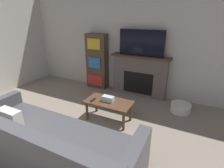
# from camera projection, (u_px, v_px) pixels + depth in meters

# --- Properties ---
(wall_back) EXTENTS (6.87, 0.06, 2.70)m
(wall_back) POSITION_uv_depth(u_px,v_px,m) (132.00, 40.00, 4.29)
(wall_back) COLOR beige
(wall_back) RESTS_ON ground_plane
(fireplace) EXTENTS (1.45, 0.28, 1.03)m
(fireplace) POSITION_uv_depth(u_px,v_px,m) (139.00, 76.00, 4.36)
(fireplace) COLOR #605651
(fireplace) RESTS_ON ground_plane
(tv) EXTENTS (1.08, 0.03, 0.60)m
(tv) POSITION_uv_depth(u_px,v_px,m) (141.00, 43.00, 4.05)
(tv) COLOR black
(tv) RESTS_ON fireplace
(couch) EXTENTS (2.53, 0.98, 0.83)m
(couch) POSITION_uv_depth(u_px,v_px,m) (46.00, 147.00, 2.34)
(couch) COLOR #4C4C51
(couch) RESTS_ON ground_plane
(coffee_table) EXTENTS (0.89, 0.47, 0.41)m
(coffee_table) POSITION_uv_depth(u_px,v_px,m) (109.00, 104.00, 3.32)
(coffee_table) COLOR brown
(coffee_table) RESTS_ON ground_plane
(tissue_box) EXTENTS (0.22, 0.12, 0.10)m
(tissue_box) POSITION_uv_depth(u_px,v_px,m) (108.00, 99.00, 3.29)
(tissue_box) COLOR silver
(tissue_box) RESTS_ON coffee_table
(remote_control) EXTENTS (0.04, 0.15, 0.02)m
(remote_control) POSITION_uv_depth(u_px,v_px,m) (93.00, 100.00, 3.33)
(remote_control) COLOR black
(remote_control) RESTS_ON coffee_table
(bookshelf) EXTENTS (0.57, 0.29, 1.48)m
(bookshelf) POSITION_uv_depth(u_px,v_px,m) (97.00, 62.00, 4.76)
(bookshelf) COLOR #4C3D2D
(bookshelf) RESTS_ON ground_plane
(storage_basket) EXTENTS (0.41, 0.41, 0.18)m
(storage_basket) POSITION_uv_depth(u_px,v_px,m) (180.00, 108.00, 3.72)
(storage_basket) COLOR silver
(storage_basket) RESTS_ON ground_plane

